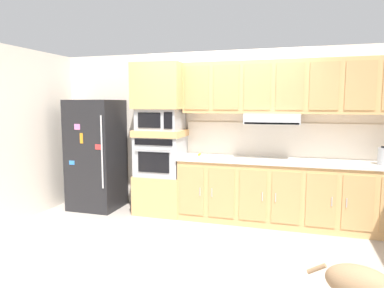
{
  "coord_description": "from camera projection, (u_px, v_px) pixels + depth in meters",
  "views": [
    {
      "loc": [
        1.04,
        -4.17,
        1.69
      ],
      "look_at": [
        -0.32,
        0.33,
        1.15
      ],
      "focal_mm": 32.2,
      "sensor_mm": 36.0,
      "label": 1
    }
  ],
  "objects": [
    {
      "name": "ground_plane",
      "position": [
        208.0,
        235.0,
        4.46
      ],
      "size": [
        9.6,
        9.6,
        0.0
      ],
      "primitive_type": "plane",
      "color": "#9E9389"
    },
    {
      "name": "back_kitchen_wall",
      "position": [
        226.0,
        133.0,
        5.37
      ],
      "size": [
        6.2,
        0.12,
        2.5
      ],
      "primitive_type": "cube",
      "color": "silver",
      "rests_on": "ground"
    },
    {
      "name": "side_panel_left",
      "position": [
        26.0,
        134.0,
        5.12
      ],
      "size": [
        0.12,
        7.1,
        2.5
      ],
      "primitive_type": "cube",
      "color": "silver",
      "rests_on": "ground"
    },
    {
      "name": "refrigerator",
      "position": [
        96.0,
        154.0,
        5.59
      ],
      "size": [
        0.76,
        0.73,
        1.76
      ],
      "color": "black",
      "rests_on": "ground"
    },
    {
      "name": "oven_base_cabinet",
      "position": [
        161.0,
        193.0,
        5.41
      ],
      "size": [
        0.74,
        0.62,
        0.6
      ],
      "primitive_type": "cube",
      "color": "tan",
      "rests_on": "ground"
    },
    {
      "name": "built_in_oven",
      "position": [
        161.0,
        156.0,
        5.34
      ],
      "size": [
        0.7,
        0.62,
        0.6
      ],
      "color": "#A8AAAF",
      "rests_on": "oven_base_cabinet"
    },
    {
      "name": "appliance_mid_shelf",
      "position": [
        161.0,
        133.0,
        5.3
      ],
      "size": [
        0.74,
        0.62,
        0.1
      ],
      "primitive_type": "cube",
      "color": "tan",
      "rests_on": "built_in_oven"
    },
    {
      "name": "microwave",
      "position": [
        161.0,
        119.0,
        5.28
      ],
      "size": [
        0.64,
        0.54,
        0.32
      ],
      "color": "#A8AAAF",
      "rests_on": "appliance_mid_shelf"
    },
    {
      "name": "appliance_upper_cabinet",
      "position": [
        160.0,
        87.0,
        5.22
      ],
      "size": [
        0.74,
        0.62,
        0.68
      ],
      "primitive_type": "cube",
      "color": "tan",
      "rests_on": "microwave"
    },
    {
      "name": "lower_cabinet_run",
      "position": [
        286.0,
        194.0,
        4.85
      ],
      "size": [
        3.05,
        0.63,
        0.88
      ],
      "color": "tan",
      "rests_on": "ground"
    },
    {
      "name": "countertop_slab",
      "position": [
        287.0,
        161.0,
        4.8
      ],
      "size": [
        3.09,
        0.64,
        0.04
      ],
      "primitive_type": "cube",
      "color": "beige",
      "rests_on": "lower_cabinet_run"
    },
    {
      "name": "backsplash_panel",
      "position": [
        289.0,
        140.0,
        5.04
      ],
      "size": [
        3.09,
        0.02,
        0.5
      ],
      "primitive_type": "cube",
      "color": "white",
      "rests_on": "countertop_slab"
    },
    {
      "name": "upper_cabinet_with_hood",
      "position": [
        289.0,
        89.0,
        4.8
      ],
      "size": [
        3.05,
        0.48,
        0.88
      ],
      "color": "tan",
      "rests_on": "backsplash_panel"
    },
    {
      "name": "screwdriver",
      "position": [
        200.0,
        154.0,
        5.22
      ],
      "size": [
        0.13,
        0.12,
        0.03
      ],
      "color": "yellow",
      "rests_on": "countertop_slab"
    },
    {
      "name": "dog",
      "position": [
        371.0,
        287.0,
        2.44
      ],
      "size": [
        0.85,
        0.4,
        0.6
      ],
      "rotation": [
        0.0,
        0.0,
        -0.31
      ],
      "color": "#997551",
      "rests_on": "ground"
    }
  ]
}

